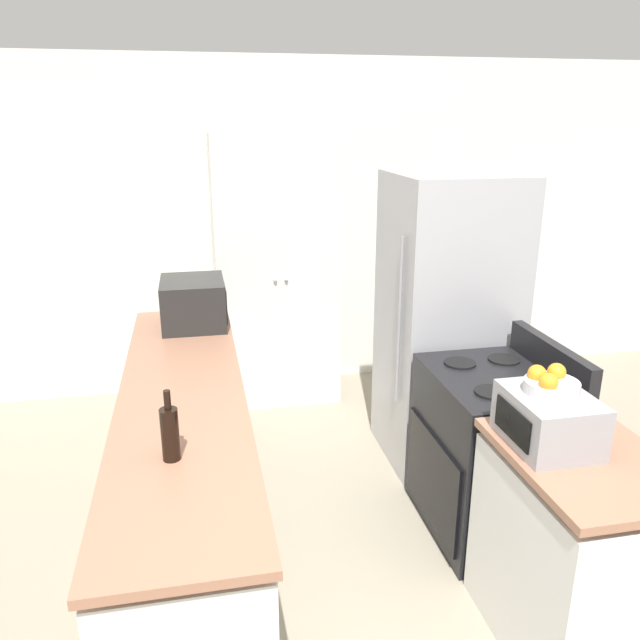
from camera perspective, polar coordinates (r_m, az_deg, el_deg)
wall_back at (r=5.06m, az=-3.70°, el=8.30°), size 7.00×0.06×2.60m
counter_left at (r=3.33m, az=-11.99°, el=-13.61°), size 0.60×2.69×0.90m
counter_right at (r=2.96m, az=22.27°, el=-19.28°), size 0.60×0.79×0.90m
pantry_cabinet at (r=4.81m, az=-4.07°, el=4.46°), size 0.92×0.54×2.06m
stove at (r=3.53m, az=15.36°, el=-11.53°), size 0.66×0.79×1.06m
refrigerator at (r=4.02m, az=11.47°, el=-0.18°), size 0.76×0.74×1.85m
microwave at (r=4.00m, az=-11.50°, el=1.56°), size 0.40×0.45×0.30m
wine_bottle at (r=2.49m, az=-13.56°, el=-9.99°), size 0.07×0.07×0.29m
toaster_oven at (r=2.69m, az=20.14°, el=-8.55°), size 0.32×0.38×0.22m
fruit_bowl at (r=2.65m, az=20.29°, el=-5.44°), size 0.22×0.22×0.10m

